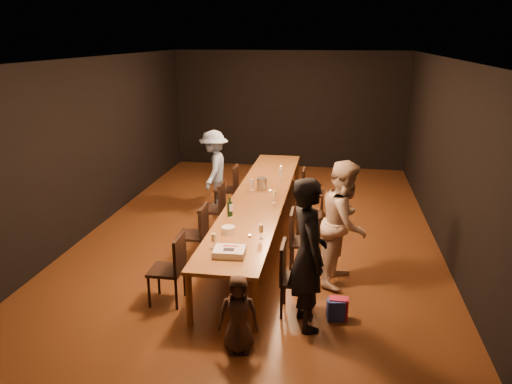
# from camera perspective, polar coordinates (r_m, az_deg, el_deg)

# --- Properties ---
(ground) EXTENTS (10.00, 10.00, 0.00)m
(ground) POSITION_cam_1_polar(r_m,az_deg,el_deg) (8.73, 0.41, -5.07)
(ground) COLOR #452411
(ground) RESTS_ON ground
(room_shell) EXTENTS (6.04, 10.04, 3.02)m
(room_shell) POSITION_cam_1_polar(r_m,az_deg,el_deg) (8.17, 0.44, 8.52)
(room_shell) COLOR black
(room_shell) RESTS_ON ground
(table) EXTENTS (0.90, 6.00, 0.75)m
(table) POSITION_cam_1_polar(r_m,az_deg,el_deg) (8.49, 0.42, -0.69)
(table) COLOR brown
(table) RESTS_ON ground
(chair_right_0) EXTENTS (0.42, 0.42, 0.93)m
(chair_right_0) POSITION_cam_1_polar(r_m,az_deg,el_deg) (6.29, 4.80, -9.88)
(chair_right_0) COLOR black
(chair_right_0) RESTS_ON ground
(chair_right_1) EXTENTS (0.42, 0.42, 0.93)m
(chair_right_1) POSITION_cam_1_polar(r_m,az_deg,el_deg) (7.37, 5.55, -5.64)
(chair_right_1) COLOR black
(chair_right_1) RESTS_ON ground
(chair_right_2) EXTENTS (0.42, 0.42, 0.93)m
(chair_right_2) POSITION_cam_1_polar(r_m,az_deg,el_deg) (8.49, 6.10, -2.49)
(chair_right_2) COLOR black
(chair_right_2) RESTS_ON ground
(chair_right_3) EXTENTS (0.42, 0.42, 0.93)m
(chair_right_3) POSITION_cam_1_polar(r_m,az_deg,el_deg) (9.62, 6.52, -0.08)
(chair_right_3) COLOR black
(chair_right_3) RESTS_ON ground
(chair_left_0) EXTENTS (0.42, 0.42, 0.93)m
(chair_left_0) POSITION_cam_1_polar(r_m,az_deg,el_deg) (6.61, -10.23, -8.68)
(chair_left_0) COLOR black
(chair_left_0) RESTS_ON ground
(chair_left_1) EXTENTS (0.42, 0.42, 0.93)m
(chair_left_1) POSITION_cam_1_polar(r_m,az_deg,el_deg) (7.65, -7.30, -4.82)
(chair_left_1) COLOR black
(chair_left_1) RESTS_ON ground
(chair_left_2) EXTENTS (0.42, 0.42, 0.93)m
(chair_left_2) POSITION_cam_1_polar(r_m,az_deg,el_deg) (8.73, -5.11, -1.89)
(chair_left_2) COLOR black
(chair_left_2) RESTS_ON ground
(chair_left_3) EXTENTS (0.42, 0.42, 0.93)m
(chair_left_3) POSITION_cam_1_polar(r_m,az_deg,el_deg) (9.84, -3.41, 0.39)
(chair_left_3) COLOR black
(chair_left_3) RESTS_ON ground
(woman_birthday) EXTENTS (0.64, 0.78, 1.85)m
(woman_birthday) POSITION_cam_1_polar(r_m,az_deg,el_deg) (5.85, 5.99, -7.09)
(woman_birthday) COLOR black
(woman_birthday) RESTS_ON ground
(woman_tan) EXTENTS (0.85, 0.99, 1.76)m
(woman_tan) POSITION_cam_1_polar(r_m,az_deg,el_deg) (6.98, 10.08, -3.51)
(woman_tan) COLOR beige
(woman_tan) RESTS_ON ground
(man_blue) EXTENTS (0.62, 1.03, 1.56)m
(man_blue) POSITION_cam_1_polar(r_m,az_deg,el_deg) (10.05, -4.81, 2.61)
(man_blue) COLOR #85A4CE
(man_blue) RESTS_ON ground
(child) EXTENTS (0.48, 0.35, 0.90)m
(child) POSITION_cam_1_polar(r_m,az_deg,el_deg) (5.58, -2.02, -13.77)
(child) COLOR #3C2B21
(child) RESTS_ON ground
(gift_bag_red) EXTENTS (0.24, 0.13, 0.28)m
(gift_bag_red) POSITION_cam_1_polar(r_m,az_deg,el_deg) (6.38, 9.40, -12.98)
(gift_bag_red) COLOR #C01C45
(gift_bag_red) RESTS_ON ground
(gift_bag_blue) EXTENTS (0.23, 0.18, 0.26)m
(gift_bag_blue) POSITION_cam_1_polar(r_m,az_deg,el_deg) (6.36, 9.10, -13.14)
(gift_bag_blue) COLOR #2942B3
(gift_bag_blue) RESTS_ON ground
(birthday_cake) EXTENTS (0.40, 0.33, 0.09)m
(birthday_cake) POSITION_cam_1_polar(r_m,az_deg,el_deg) (6.21, -3.06, -6.84)
(birthday_cake) COLOR white
(birthday_cake) RESTS_ON table
(plate_stack) EXTENTS (0.19, 0.19, 0.10)m
(plate_stack) POSITION_cam_1_polar(r_m,az_deg,el_deg) (6.84, -3.19, -4.39)
(plate_stack) COLOR white
(plate_stack) RESTS_ON table
(champagne_bottle) EXTENTS (0.09, 0.09, 0.34)m
(champagne_bottle) POSITION_cam_1_polar(r_m,az_deg,el_deg) (7.45, -3.00, -1.57)
(champagne_bottle) COLOR black
(champagne_bottle) RESTS_ON table
(ice_bucket) EXTENTS (0.18, 0.18, 0.20)m
(ice_bucket) POSITION_cam_1_polar(r_m,az_deg,el_deg) (8.79, 0.69, 0.96)
(ice_bucket) COLOR #A2A3A7
(ice_bucket) RESTS_ON table
(wineglass_0) EXTENTS (0.06, 0.06, 0.21)m
(wineglass_0) POSITION_cam_1_polar(r_m,az_deg,el_deg) (6.38, -4.85, -5.60)
(wineglass_0) COLOR beige
(wineglass_0) RESTS_ON table
(wineglass_1) EXTENTS (0.06, 0.06, 0.21)m
(wineglass_1) POSITION_cam_1_polar(r_m,az_deg,el_deg) (6.65, 0.55, -4.55)
(wineglass_1) COLOR beige
(wineglass_1) RESTS_ON table
(wineglass_2) EXTENTS (0.06, 0.06, 0.21)m
(wineglass_2) POSITION_cam_1_polar(r_m,az_deg,el_deg) (7.45, -2.89, -2.12)
(wineglass_2) COLOR silver
(wineglass_2) RESTS_ON table
(wineglass_3) EXTENTS (0.06, 0.06, 0.21)m
(wineglass_3) POSITION_cam_1_polar(r_m,az_deg,el_deg) (8.06, 2.08, -0.56)
(wineglass_3) COLOR beige
(wineglass_3) RESTS_ON table
(wineglass_4) EXTENTS (0.06, 0.06, 0.21)m
(wineglass_4) POSITION_cam_1_polar(r_m,az_deg,el_deg) (8.71, -0.52, 0.83)
(wineglass_4) COLOR silver
(wineglass_4) RESTS_ON table
(wineglass_5) EXTENTS (0.06, 0.06, 0.21)m
(wineglass_5) POSITION_cam_1_polar(r_m,az_deg,el_deg) (9.39, 2.83, 2.04)
(wineglass_5) COLOR silver
(wineglass_5) RESTS_ON table
(tealight_near) EXTENTS (0.05, 0.05, 0.03)m
(tealight_near) POSITION_cam_1_polar(r_m,az_deg,el_deg) (6.74, -0.72, -5.06)
(tealight_near) COLOR #B2B7B2
(tealight_near) RESTS_ON table
(tealight_mid) EXTENTS (0.05, 0.05, 0.03)m
(tealight_mid) POSITION_cam_1_polar(r_m,az_deg,el_deg) (8.66, 1.62, 0.11)
(tealight_mid) COLOR #B2B7B2
(tealight_mid) RESTS_ON table
(tealight_far) EXTENTS (0.05, 0.05, 0.03)m
(tealight_far) POSITION_cam_1_polar(r_m,az_deg,el_deg) (10.26, 2.87, 2.86)
(tealight_far) COLOR #B2B7B2
(tealight_far) RESTS_ON table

